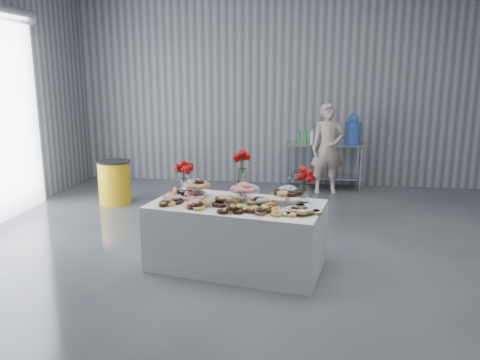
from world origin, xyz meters
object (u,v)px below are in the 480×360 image
(prep_table, at_px, (325,157))
(person, at_px, (328,149))
(trash_barrel, at_px, (114,182))
(display_table, at_px, (237,235))
(water_jug, at_px, (353,130))

(prep_table, relative_size, person, 0.90)
(prep_table, bearing_deg, trash_barrel, -156.52)
(display_table, relative_size, prep_table, 1.27)
(water_jug, relative_size, trash_barrel, 0.75)
(person, bearing_deg, trash_barrel, -168.14)
(display_table, height_order, prep_table, prep_table)
(display_table, xyz_separation_m, person, (1.16, 3.65, 0.46))
(trash_barrel, bearing_deg, display_table, -44.20)
(water_jug, relative_size, person, 0.33)
(person, xyz_separation_m, trash_barrel, (-3.62, -1.26, -0.46))
(prep_table, bearing_deg, person, -83.69)
(person, relative_size, trash_barrel, 2.26)
(water_jug, bearing_deg, trash_barrel, -159.13)
(water_jug, distance_m, person, 0.64)
(water_jug, xyz_separation_m, person, (-0.47, -0.30, -0.32))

